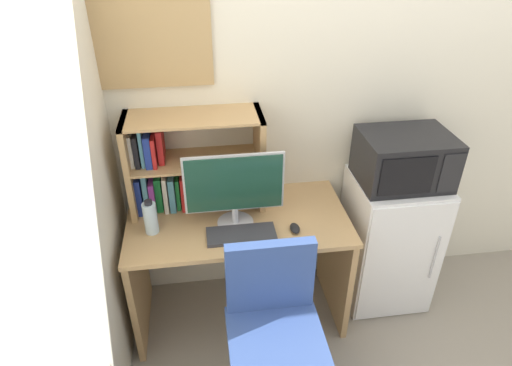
# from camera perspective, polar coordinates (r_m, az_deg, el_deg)

# --- Properties ---
(wall_back) EXTENTS (6.40, 0.04, 2.60)m
(wall_back) POSITION_cam_1_polar(r_m,az_deg,el_deg) (3.00, 22.86, 9.98)
(wall_back) COLOR silver
(wall_back) RESTS_ON ground_plane
(desk) EXTENTS (1.27, 0.66, 0.78)m
(desk) POSITION_cam_1_polar(r_m,az_deg,el_deg) (2.71, -2.22, -8.62)
(desk) COLOR tan
(desk) RESTS_ON ground_plane
(hutch_bookshelf) EXTENTS (0.77, 0.30, 0.57)m
(hutch_bookshelf) POSITION_cam_1_polar(r_m,az_deg,el_deg) (2.58, -10.28, 2.32)
(hutch_bookshelf) COLOR tan
(hutch_bookshelf) RESTS_ON desk
(monitor) EXTENTS (0.54, 0.20, 0.44)m
(monitor) POSITION_cam_1_polar(r_m,az_deg,el_deg) (2.38, -2.81, -0.59)
(monitor) COLOR #B7B7BC
(monitor) RESTS_ON desk
(keyboard) EXTENTS (0.38, 0.16, 0.02)m
(keyboard) POSITION_cam_1_polar(r_m,az_deg,el_deg) (2.42, -1.91, -6.65)
(keyboard) COLOR #333338
(keyboard) RESTS_ON desk
(computer_mouse) EXTENTS (0.05, 0.09, 0.03)m
(computer_mouse) POSITION_cam_1_polar(r_m,az_deg,el_deg) (2.47, 5.04, -5.84)
(computer_mouse) COLOR black
(computer_mouse) RESTS_ON desk
(water_bottle) EXTENTS (0.08, 0.08, 0.21)m
(water_bottle) POSITION_cam_1_polar(r_m,az_deg,el_deg) (2.47, -13.45, -4.37)
(water_bottle) COLOR silver
(water_bottle) RESTS_ON desk
(mini_fridge) EXTENTS (0.53, 0.50, 0.91)m
(mini_fridge) POSITION_cam_1_polar(r_m,az_deg,el_deg) (3.03, 16.65, -7.08)
(mini_fridge) COLOR white
(mini_fridge) RESTS_ON ground_plane
(microwave) EXTENTS (0.51, 0.40, 0.30)m
(microwave) POSITION_cam_1_polar(r_m,az_deg,el_deg) (2.71, 18.56, 3.00)
(microwave) COLOR black
(microwave) RESTS_ON mini_fridge
(desk_chair) EXTENTS (0.54, 0.54, 0.95)m
(desk_chair) POSITION_cam_1_polar(r_m,az_deg,el_deg) (2.39, 2.34, -19.99)
(desk_chair) COLOR black
(desk_chair) RESTS_ON ground_plane
(wall_corkboard) EXTENTS (0.70, 0.02, 0.45)m
(wall_corkboard) POSITION_cam_1_polar(r_m,az_deg,el_deg) (2.46, -14.19, 16.93)
(wall_corkboard) COLOR tan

